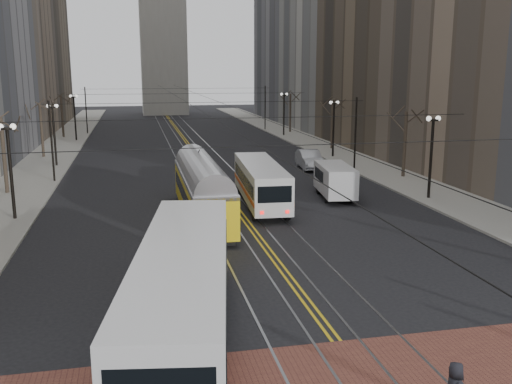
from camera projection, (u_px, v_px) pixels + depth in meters
name	position (u px, v px, depth m)	size (l,w,h in m)	color
ground	(327.00, 329.00, 20.18)	(260.00, 260.00, 0.00)	black
sidewalk_left	(52.00, 156.00, 60.13)	(5.00, 140.00, 0.15)	gray
sidewalk_right	(323.00, 148.00, 66.24)	(5.00, 140.00, 0.15)	gray
streetcar_rails	(194.00, 152.00, 63.20)	(4.80, 130.00, 0.02)	gray
centre_lines	(194.00, 152.00, 63.20)	(0.42, 130.00, 0.01)	gold
building_left_far	(9.00, 0.00, 92.98)	(16.00, 20.00, 40.00)	brown
building_right_far	(308.00, 7.00, 103.38)	(16.00, 20.00, 40.00)	slate
lamp_posts	(214.00, 146.00, 47.07)	(27.60, 57.20, 5.60)	black
street_trees	(204.00, 137.00, 53.29)	(31.68, 53.28, 5.60)	#382D23
trolley_wires	(205.00, 127.00, 52.68)	(25.96, 120.00, 6.60)	black
transit_bus	(184.00, 296.00, 18.80)	(2.80, 13.46, 3.36)	silver
streetcar	(202.00, 195.00, 34.65)	(2.36, 12.70, 2.99)	yellow
rear_bus	(261.00, 184.00, 38.40)	(2.35, 10.81, 2.82)	silver
cargo_van	(335.00, 182.00, 40.38)	(2.06, 5.35, 2.36)	silver
sedan_grey	(330.00, 180.00, 43.10)	(1.81, 4.49, 1.53)	#46474E
sedan_silver	(309.00, 159.00, 52.56)	(1.81, 5.18, 1.71)	#ADAFB5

